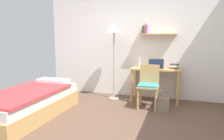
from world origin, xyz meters
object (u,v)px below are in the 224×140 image
(laptop, at_px, (156,66))
(book_stack, at_px, (174,66))
(desk, at_px, (156,74))
(standing_lamp, at_px, (114,33))
(desk_chair, at_px, (148,84))
(bed, at_px, (29,103))
(handbag, at_px, (162,104))
(water_bottle, at_px, (139,62))

(laptop, xyz_separation_m, book_stack, (0.39, 0.05, -0.00))
(desk, xyz_separation_m, standing_lamp, (-0.93, -0.11, 0.91))
(desk_chair, distance_m, standing_lamp, 1.38)
(bed, bearing_deg, desk_chair, 29.47)
(laptop, height_order, handbag, laptop)
(desk, relative_size, handbag, 2.53)
(standing_lamp, xyz_separation_m, water_bottle, (0.56, 0.09, -0.65))
(laptop, relative_size, book_stack, 1.39)
(laptop, bearing_deg, standing_lamp, -172.41)
(laptop, xyz_separation_m, handbag, (0.21, -0.66, -0.65))
(desk_chair, height_order, book_stack, desk_chair)
(bed, bearing_deg, desk, 37.99)
(desk, distance_m, handbag, 0.82)
(bed, relative_size, book_stack, 8.26)
(desk, bearing_deg, laptop, 96.22)
(laptop, bearing_deg, desk, -83.78)
(water_bottle, bearing_deg, desk, 2.99)
(desk_chair, xyz_separation_m, water_bottle, (-0.29, 0.47, 0.37))
(water_bottle, relative_size, handbag, 0.55)
(desk_chair, relative_size, water_bottle, 3.77)
(book_stack, bearing_deg, bed, -145.70)
(standing_lamp, distance_m, water_bottle, 0.86)
(book_stack, bearing_deg, desk, -171.14)
(desk, relative_size, desk_chair, 1.22)
(desk, relative_size, book_stack, 4.41)
(book_stack, bearing_deg, handbag, -104.36)
(bed, xyz_separation_m, desk_chair, (1.98, 1.12, 0.25))
(desk_chair, xyz_separation_m, laptop, (0.08, 0.51, 0.31))
(laptop, height_order, water_bottle, water_bottle)
(desk, relative_size, water_bottle, 4.62)
(desk, height_order, handbag, desk)
(laptop, distance_m, water_bottle, 0.38)
(desk_chair, relative_size, laptop, 2.59)
(laptop, distance_m, book_stack, 0.39)
(desk_chair, height_order, handbag, desk_chair)
(bed, relative_size, laptop, 5.95)
(standing_lamp, bearing_deg, bed, -127.07)
(standing_lamp, relative_size, laptop, 5.17)
(bed, height_order, standing_lamp, standing_lamp)
(desk, bearing_deg, standing_lamp, -173.15)
(bed, distance_m, laptop, 2.69)
(handbag, bearing_deg, desk, 107.73)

